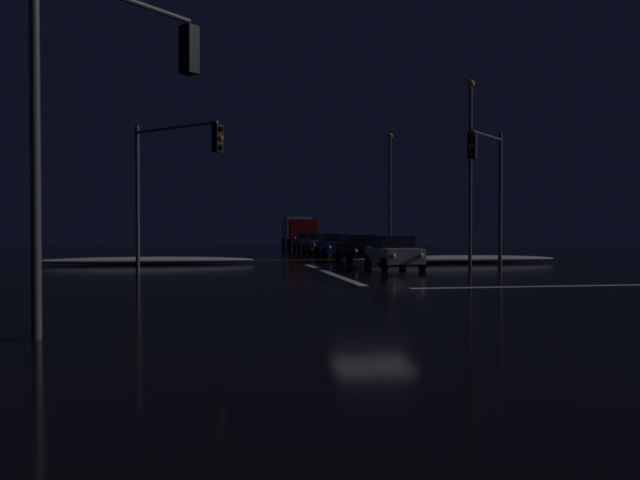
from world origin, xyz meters
name	(u,v)px	position (x,y,z in m)	size (l,w,h in m)	color
ground	(373,291)	(0.00, 0.00, -0.05)	(120.00, 120.00, 0.10)	black
stop_line_north	(329,273)	(0.00, 7.76, 0.00)	(0.35, 13.24, 0.01)	white
centre_line_ns	(295,260)	(0.00, 19.36, 0.00)	(22.00, 0.15, 0.01)	yellow
crosswalk_bar_east	(597,285)	(7.86, 0.00, 0.00)	(13.24, 0.40, 0.01)	white
snow_bank_left_curb	(146,261)	(-8.56, 16.05, 0.20)	(11.67, 1.50, 0.41)	white
snow_bank_right_curb	(458,259)	(8.56, 14.37, 0.22)	(11.62, 1.50, 0.44)	white
sedan_white	(394,252)	(3.59, 10.03, 0.80)	(2.02, 4.33, 1.57)	silver
sedan_black	(358,248)	(3.38, 16.68, 0.80)	(2.02, 4.33, 1.57)	black
sedan_blue	(333,245)	(3.12, 23.17, 0.80)	(2.02, 4.33, 1.57)	navy
sedan_gray	(318,243)	(3.06, 29.01, 0.80)	(2.02, 4.33, 1.57)	slate
sedan_green	(307,242)	(3.07, 34.99, 0.80)	(2.02, 4.33, 1.57)	#14512D
box_truck	(298,231)	(3.37, 42.83, 1.71)	(2.68, 8.28, 3.08)	red
traffic_signal_ne	(489,175)	(7.16, 7.16, 4.33)	(2.67, 2.67, 6.36)	#4C4C51
traffic_signal_sw	(107,89)	(-7.10, -7.10, 4.64)	(2.89, 2.89, 6.80)	#4C4C51
traffic_signal_nw	(170,168)	(-6.74, 6.74, 4.37)	(3.63, 3.63, 6.29)	#4C4C51
streetlamp_right_near	(470,159)	(8.86, 13.36, 5.72)	(0.44, 0.44, 10.04)	#424247
streetlamp_right_far	(390,184)	(8.86, 29.36, 5.42)	(0.44, 0.44, 9.44)	#424247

